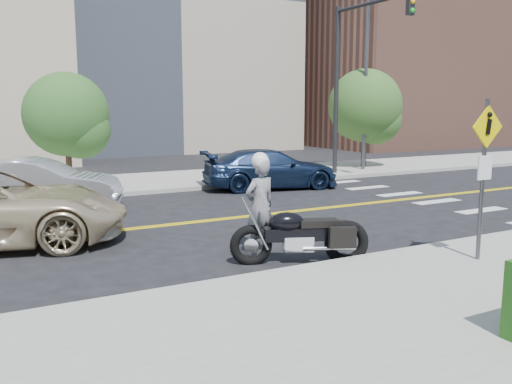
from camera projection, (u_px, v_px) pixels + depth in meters
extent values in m
plane|color=black|center=(159.00, 226.00, 13.79)|extent=(120.00, 120.00, 0.00)
cube|color=#9E9B91|center=(337.00, 328.00, 7.27)|extent=(60.00, 5.00, 0.15)
cube|color=#9E9B91|center=(94.00, 186.00, 20.29)|extent=(60.00, 5.00, 0.15)
cube|color=#A39984|center=(146.00, 7.00, 38.57)|extent=(18.00, 14.00, 20.00)
cube|color=#8C5947|center=(394.00, 68.00, 42.47)|extent=(14.00, 12.00, 12.00)
cylinder|color=#4C4C51|center=(366.00, 81.00, 24.44)|extent=(0.16, 0.16, 8.00)
cylinder|color=black|center=(336.00, 91.00, 23.14)|extent=(0.20, 0.20, 7.00)
cylinder|color=black|center=(373.00, 3.00, 20.72)|extent=(0.14, 4.40, 0.14)
cube|color=black|center=(411.00, 2.00, 19.03)|extent=(0.28, 0.18, 0.90)
cylinder|color=#4C4C51|center=(483.00, 181.00, 10.04)|extent=(0.08, 0.08, 3.00)
cube|color=#F9D800|center=(487.00, 127.00, 9.86)|extent=(0.78, 0.03, 0.78)
cube|color=white|center=(485.00, 168.00, 9.98)|extent=(0.35, 0.03, 0.45)
imported|color=#9C9B9F|center=(260.00, 206.00, 11.12)|extent=(0.79, 0.59, 1.98)
sphere|color=white|center=(260.00, 161.00, 10.98)|extent=(0.36, 0.36, 0.36)
imported|color=#AAACB2|center=(38.00, 185.00, 15.65)|extent=(4.94, 3.18, 1.54)
imported|color=#172645|center=(271.00, 169.00, 20.02)|extent=(5.35, 3.07, 1.46)
cylinder|color=#382619|center=(68.00, 141.00, 20.35)|extent=(0.23, 0.23, 3.49)
sphere|color=#28571B|center=(66.00, 114.00, 20.20)|extent=(3.14, 3.14, 3.14)
cylinder|color=#382619|center=(364.00, 129.00, 25.80)|extent=(0.24, 0.24, 3.92)
sphere|color=#2F591C|center=(365.00, 106.00, 25.63)|extent=(3.46, 3.46, 3.46)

